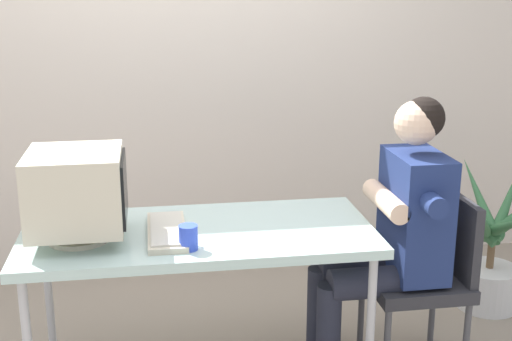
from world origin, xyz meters
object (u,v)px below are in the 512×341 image
Objects in this scene: office_chair at (427,270)px; person_seated at (392,228)px; keyboard at (167,231)px; desk at (199,241)px; crt_monitor at (77,191)px; potted_plant at (491,248)px; desk_mug at (188,237)px.

office_chair is 0.64× the size of person_seated.
desk is at bearing 13.90° from keyboard.
crt_monitor reaches higher than office_chair.
potted_plant is 1.87m from desk_mug.
crt_monitor is (-0.48, -0.04, 0.26)m from desk.
potted_plant reaches higher than desk.
person_seated is 12.84× the size of desk_mug.
potted_plant is (2.10, 0.54, -0.59)m from crt_monitor.
keyboard is at bearing -163.06° from potted_plant.
desk is 0.23m from desk_mug.
crt_monitor is 3.88× the size of desk_mug.
keyboard is at bearing -177.81° from person_seated.
desk is 0.86m from person_seated.
desk is at bearing 75.03° from desk_mug.
potted_plant is at bearing 14.40° from crt_monitor.
person_seated reaches higher than potted_plant.
potted_plant reaches higher than keyboard.
person_seated is at bearing 1.87° from crt_monitor.
desk is 1.73m from potted_plant.
desk_mug is at bearing -21.25° from crt_monitor.
office_chair is at bearing 1.85° from keyboard.
keyboard is 0.52× the size of potted_plant.
keyboard is at bearing -178.15° from office_chair.
person_seated reaches higher than keyboard.
keyboard reaches higher than desk.
keyboard is 0.19m from desk_mug.
crt_monitor is 0.30× the size of person_seated.
desk is at bearing -179.69° from person_seated.
office_chair is (1.04, 0.00, -0.21)m from desk.
crt_monitor is 0.45× the size of potted_plant.
keyboard is 4.46× the size of desk_mug.
person_seated reaches higher than crt_monitor.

